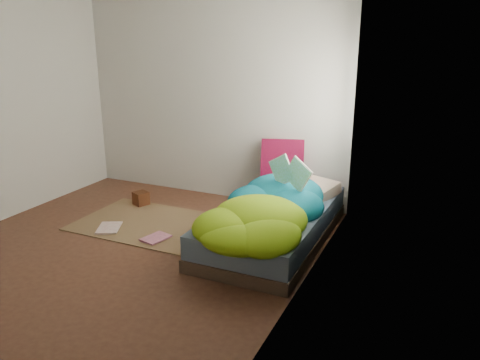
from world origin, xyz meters
name	(u,v)px	position (x,y,z in m)	size (l,w,h in m)	color
ground	(132,246)	(0.00, 0.00, 0.00)	(3.50, 3.50, 0.00)	#48271B
room_walls	(121,78)	(0.01, 0.01, 1.63)	(3.54, 3.54, 2.62)	beige
bed	(273,224)	(1.22, 0.72, 0.17)	(1.00, 2.00, 0.34)	#3A2B1F
duvet	(266,199)	(1.22, 0.50, 0.51)	(0.96, 1.84, 0.34)	#065267
rug	(151,224)	(-0.15, 0.55, 0.01)	(1.60, 1.10, 0.01)	brown
pillow_floral	(312,187)	(1.43, 1.35, 0.40)	(0.54, 0.34, 0.12)	beige
pillow_magenta	(282,161)	(0.99, 1.62, 0.59)	(0.50, 0.15, 0.50)	#45041D
open_book	(289,163)	(1.35, 0.79, 0.81)	(0.42, 0.09, 0.26)	#297F31
wooden_box	(141,198)	(-0.60, 1.00, 0.09)	(0.16, 0.16, 0.16)	#3D1A0D
floor_book_a	(98,228)	(-0.56, 0.17, 0.02)	(0.23, 0.31, 0.02)	white
floor_book_b	(149,236)	(0.05, 0.23, 0.02)	(0.21, 0.28, 0.03)	pink
floor_book_c	(187,241)	(0.47, 0.28, 0.02)	(0.23, 0.32, 0.02)	tan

